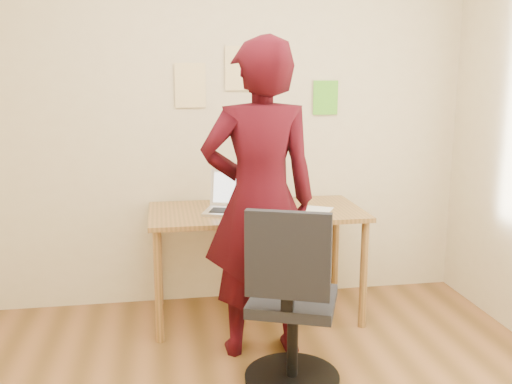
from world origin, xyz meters
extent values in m
cube|color=beige|center=(0.00, 1.77, 1.35)|extent=(3.50, 0.04, 2.70)
cube|color=olive|center=(0.18, 1.38, 0.72)|extent=(1.40, 0.70, 0.03)
cylinder|color=olive|center=(-0.47, 1.08, 0.35)|extent=(0.05, 0.05, 0.71)
cylinder|color=olive|center=(0.83, 1.08, 0.35)|extent=(0.05, 0.05, 0.71)
cylinder|color=olive|center=(-0.47, 1.68, 0.35)|extent=(0.05, 0.05, 0.71)
cylinder|color=olive|center=(0.83, 1.68, 0.35)|extent=(0.05, 0.05, 0.71)
cube|color=silver|center=(0.01, 1.32, 0.75)|extent=(0.41, 0.34, 0.02)
cube|color=black|center=(0.01, 1.32, 0.76)|extent=(0.32, 0.22, 0.00)
cube|color=silver|center=(0.06, 1.46, 0.87)|extent=(0.36, 0.18, 0.24)
cube|color=white|center=(0.06, 1.46, 0.87)|extent=(0.31, 0.15, 0.20)
cube|color=white|center=(0.53, 1.27, 0.74)|extent=(0.34, 0.38, 0.00)
cube|color=black|center=(0.40, 1.19, 0.74)|extent=(0.13, 0.15, 0.01)
cube|color=#3F4C59|center=(0.40, 1.19, 0.75)|extent=(0.11, 0.12, 0.00)
cube|color=#F6D993|center=(-0.22, 1.74, 1.54)|extent=(0.21, 0.00, 0.30)
cube|color=#F6D993|center=(0.13, 1.74, 1.66)|extent=(0.21, 0.00, 0.30)
cube|color=#5CC62C|center=(0.74, 1.74, 1.45)|extent=(0.18, 0.00, 0.24)
cube|color=black|center=(0.23, 0.50, 0.45)|extent=(0.56, 0.56, 0.06)
cube|color=black|center=(0.15, 0.31, 0.77)|extent=(0.40, 0.20, 0.43)
cube|color=black|center=(0.15, 0.32, 0.55)|extent=(0.07, 0.06, 0.12)
cylinder|color=black|center=(0.23, 0.50, 0.22)|extent=(0.06, 0.06, 0.43)
cylinder|color=black|center=(0.23, 0.50, 0.01)|extent=(0.51, 0.51, 0.03)
imported|color=#37070E|center=(0.11, 0.88, 0.91)|extent=(0.67, 0.44, 1.82)
camera|label=1|loc=(-0.43, -2.23, 1.62)|focal=40.00mm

